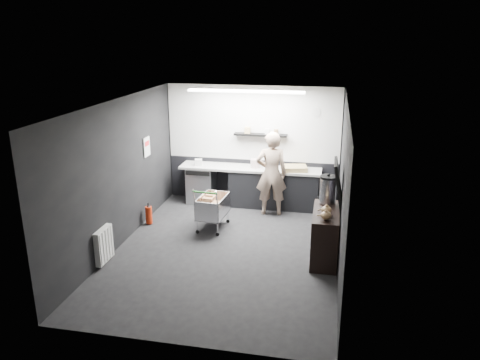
# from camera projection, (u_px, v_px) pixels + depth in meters

# --- Properties ---
(floor) EXTENTS (5.50, 5.50, 0.00)m
(floor) POSITION_uv_depth(u_px,v_px,m) (226.00, 251.00, 8.57)
(floor) COLOR black
(floor) RESTS_ON ground
(ceiling) EXTENTS (5.50, 5.50, 0.00)m
(ceiling) POSITION_uv_depth(u_px,v_px,m) (225.00, 103.00, 7.75)
(ceiling) COLOR silver
(ceiling) RESTS_ON wall_back
(wall_back) EXTENTS (5.50, 0.00, 5.50)m
(wall_back) POSITION_uv_depth(u_px,v_px,m) (253.00, 145.00, 10.72)
(wall_back) COLOR black
(wall_back) RESTS_ON floor
(wall_front) EXTENTS (5.50, 0.00, 5.50)m
(wall_front) POSITION_uv_depth(u_px,v_px,m) (174.00, 249.00, 5.59)
(wall_front) COLOR black
(wall_front) RESTS_ON floor
(wall_left) EXTENTS (0.00, 5.50, 5.50)m
(wall_left) POSITION_uv_depth(u_px,v_px,m) (119.00, 174.00, 8.53)
(wall_left) COLOR black
(wall_left) RESTS_ON floor
(wall_right) EXTENTS (0.00, 5.50, 5.50)m
(wall_right) POSITION_uv_depth(u_px,v_px,m) (343.00, 188.00, 7.78)
(wall_right) COLOR black
(wall_right) RESTS_ON floor
(kitchen_wall_panel) EXTENTS (3.95, 0.02, 1.70)m
(kitchen_wall_panel) POSITION_uv_depth(u_px,v_px,m) (253.00, 123.00, 10.55)
(kitchen_wall_panel) COLOR silver
(kitchen_wall_panel) RESTS_ON wall_back
(dado_panel) EXTENTS (3.95, 0.02, 1.00)m
(dado_panel) POSITION_uv_depth(u_px,v_px,m) (252.00, 180.00, 10.96)
(dado_panel) COLOR black
(dado_panel) RESTS_ON wall_back
(floating_shelf) EXTENTS (1.20, 0.22, 0.04)m
(floating_shelf) POSITION_uv_depth(u_px,v_px,m) (261.00, 135.00, 10.48)
(floating_shelf) COLOR black
(floating_shelf) RESTS_ON wall_back
(wall_clock) EXTENTS (0.20, 0.03, 0.20)m
(wall_clock) POSITION_uv_depth(u_px,v_px,m) (316.00, 112.00, 10.19)
(wall_clock) COLOR silver
(wall_clock) RESTS_ON wall_back
(poster) EXTENTS (0.02, 0.30, 0.40)m
(poster) POSITION_uv_depth(u_px,v_px,m) (147.00, 147.00, 9.68)
(poster) COLOR silver
(poster) RESTS_ON wall_left
(poster_red_band) EXTENTS (0.02, 0.22, 0.10)m
(poster_red_band) POSITION_uv_depth(u_px,v_px,m) (147.00, 144.00, 9.66)
(poster_red_band) COLOR red
(poster_red_band) RESTS_ON poster
(radiator) EXTENTS (0.10, 0.50, 0.60)m
(radiator) POSITION_uv_depth(u_px,v_px,m) (104.00, 245.00, 7.98)
(radiator) COLOR silver
(radiator) RESTS_ON wall_left
(ceiling_strip) EXTENTS (2.40, 0.20, 0.04)m
(ceiling_strip) POSITION_uv_depth(u_px,v_px,m) (246.00, 91.00, 9.48)
(ceiling_strip) COLOR white
(ceiling_strip) RESTS_ON ceiling
(prep_counter) EXTENTS (3.20, 0.61, 0.90)m
(prep_counter) POSITION_uv_depth(u_px,v_px,m) (256.00, 186.00, 10.66)
(prep_counter) COLOR black
(prep_counter) RESTS_ON floor
(person) EXTENTS (0.74, 0.55, 1.84)m
(person) POSITION_uv_depth(u_px,v_px,m) (271.00, 174.00, 10.02)
(person) COLOR beige
(person) RESTS_ON floor
(shopping_cart) EXTENTS (0.56, 0.88, 0.93)m
(shopping_cart) POSITION_uv_depth(u_px,v_px,m) (213.00, 208.00, 9.42)
(shopping_cart) COLOR silver
(shopping_cart) RESTS_ON floor
(sideboard) EXTENTS (0.51, 1.19, 1.78)m
(sideboard) POSITION_uv_depth(u_px,v_px,m) (326.00, 228.00, 8.14)
(sideboard) COLOR black
(sideboard) RESTS_ON floor
(fire_extinguisher) EXTENTS (0.14, 0.14, 0.45)m
(fire_extinguisher) POSITION_uv_depth(u_px,v_px,m) (149.00, 214.00, 9.67)
(fire_extinguisher) COLOR #AF240B
(fire_extinguisher) RESTS_ON floor
(cardboard_box) EXTENTS (0.59, 0.49, 0.10)m
(cardboard_box) POSITION_uv_depth(u_px,v_px,m) (295.00, 168.00, 10.30)
(cardboard_box) COLOR #A18A56
(cardboard_box) RESTS_ON prep_counter
(pink_tub) EXTENTS (0.20, 0.20, 0.20)m
(pink_tub) POSITION_uv_depth(u_px,v_px,m) (255.00, 163.00, 10.50)
(pink_tub) COLOR beige
(pink_tub) RESTS_ON prep_counter
(white_container) EXTENTS (0.18, 0.16, 0.14)m
(white_container) POSITION_uv_depth(u_px,v_px,m) (198.00, 162.00, 10.71)
(white_container) COLOR silver
(white_container) RESTS_ON prep_counter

